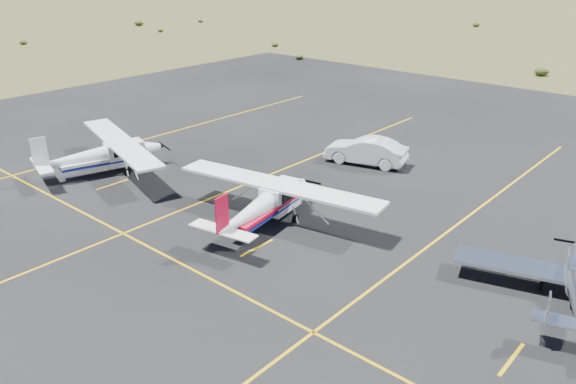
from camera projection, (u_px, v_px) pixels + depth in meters
ground at (451, 281)px, 21.65m from camera, size 1600.00×1600.00×0.00m
apron at (310, 228)px, 25.88m from camera, size 72.00×72.00×0.02m
aircraft_cessna at (266, 202)px, 25.62m from camera, size 6.50×10.63×2.68m
aircraft_plain at (103, 154)px, 31.85m from camera, size 7.17×10.58×2.70m
sedan at (366, 151)px, 33.54m from camera, size 2.93×5.14×1.60m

